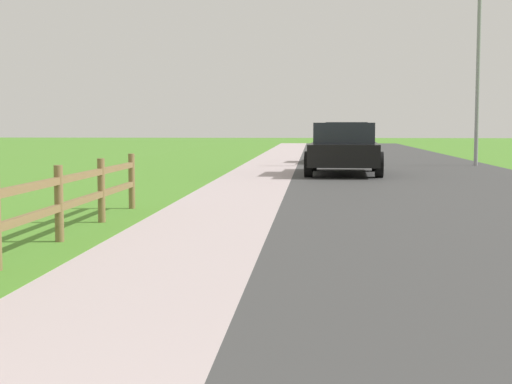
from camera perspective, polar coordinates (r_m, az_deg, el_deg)
The scene contains 7 objects.
ground_plane at distance 25.46m, azimuth 2.99°, elevation 1.76°, with size 120.00×120.00×0.00m, color #4B862A.
road_asphalt at distance 27.60m, azimuth 10.38°, elevation 1.95°, with size 7.00×66.00×0.01m, color #3B3B3B.
curb_concrete at distance 27.69m, azimuth -3.13°, elevation 2.03°, with size 6.00×66.00×0.01m, color #B4A3A4.
grass_verge at distance 27.92m, azimuth -6.19°, elevation 2.04°, with size 5.00×66.00×0.00m, color #4B862A.
parked_suv_black at distance 22.68m, azimuth 6.59°, elevation 3.26°, with size 2.32×4.81×1.51m.
parked_car_white at distance 30.02m, azimuth 6.80°, elevation 3.68°, with size 2.22×4.32×1.55m.
street_lamp at distance 28.42m, azimuth 16.47°, elevation 10.63°, with size 1.17×0.20×7.41m.
Camera 1 is at (0.60, -0.41, 1.45)m, focal length 53.64 mm.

